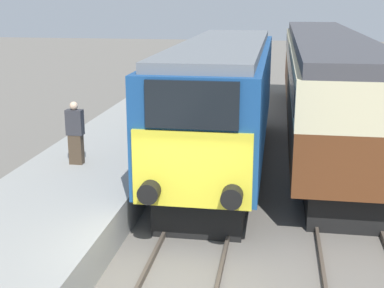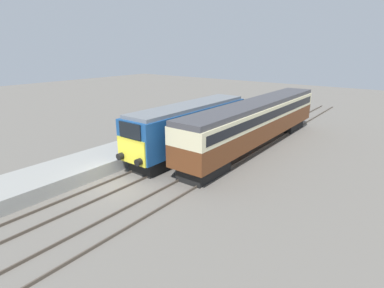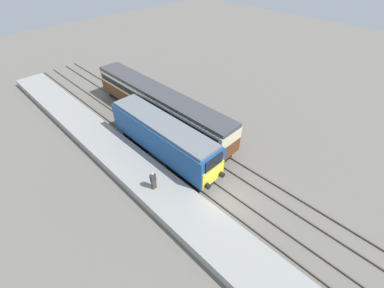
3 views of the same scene
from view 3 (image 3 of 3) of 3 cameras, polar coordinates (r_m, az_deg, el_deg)
The scene contains 7 objects.
ground_plane at distance 21.02m, azimuth 7.58°, elevation -12.30°, with size 120.00×120.00×0.00m, color slate.
platform_left at distance 23.36m, azimuth -13.12°, elevation -5.02°, with size 3.50×50.00×0.85m.
rails_near_track at distance 23.17m, azimuth -2.05°, elevation -5.41°, with size 1.51×60.00×0.14m.
rails_far_track at distance 24.97m, azimuth 3.63°, elevation -1.52°, with size 1.50×60.00×0.14m.
locomotive at distance 23.25m, azimuth -6.41°, elevation 1.37°, with size 2.70×12.45×3.93m.
passenger_carriage at distance 27.92m, azimuth -7.26°, elevation 8.94°, with size 2.75×19.44×3.91m.
person_on_platform at distance 20.14m, azimuth -8.60°, elevation -8.01°, with size 0.44×0.26×1.71m.
Camera 3 is at (-11.04, -7.21, 16.37)m, focal length 24.00 mm.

